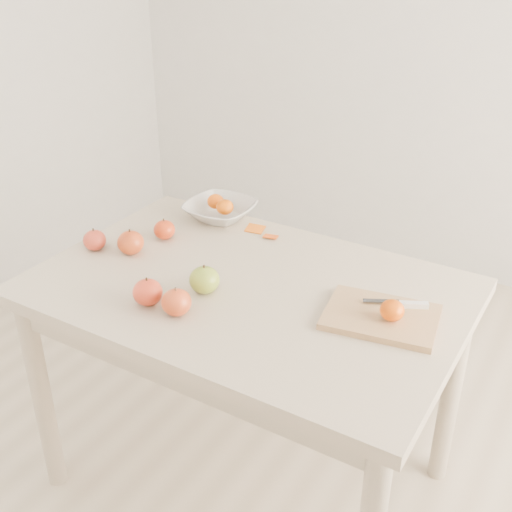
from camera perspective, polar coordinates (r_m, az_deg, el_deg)
The scene contains 16 objects.
ground at distance 2.29m, azimuth -0.68°, elevation -18.97°, with size 3.50×3.50×0.00m, color #C6B293.
table at distance 1.86m, azimuth -0.80°, elevation -5.21°, with size 1.20×0.80×0.75m.
cutting_board at distance 1.69m, azimuth 11.05°, elevation -5.34°, with size 0.28×0.21×0.02m, color tan.
board_tangerine at distance 1.65m, azimuth 12.01°, elevation -4.74°, with size 0.06×0.06×0.05m, color orange.
fruit_bowl at distance 2.20m, azimuth -3.20°, elevation 4.04°, with size 0.23×0.23×0.06m, color silver.
bowl_tangerine_near at distance 2.21m, azimuth -3.62°, elevation 4.88°, with size 0.06×0.06×0.05m, color orange.
bowl_tangerine_far at distance 2.16m, azimuth -2.78°, elevation 4.38°, with size 0.06×0.06×0.05m, color #DA5907.
orange_peel_a at distance 2.12m, azimuth -0.08°, elevation 2.33°, with size 0.06×0.04×0.00m, color orange.
orange_peel_b at distance 2.07m, azimuth 1.31°, elevation 1.68°, with size 0.04×0.04×0.00m, color #DA4F0F.
paring_knife at distance 1.73m, azimuth 13.39°, elevation -4.18°, with size 0.16×0.08×0.01m.
apple_green at distance 1.77m, azimuth -4.60°, elevation -2.13°, with size 0.08×0.08×0.08m, color #598611.
apple_red_c at distance 1.73m, azimuth -9.61°, elevation -3.20°, with size 0.08×0.08×0.07m, color maroon.
apple_red_a at distance 2.08m, azimuth -8.15°, elevation 2.33°, with size 0.07×0.07×0.06m, color #9F0C12.
apple_red_d at distance 2.05m, azimuth -14.16°, elevation 1.37°, with size 0.07×0.07×0.06m, color maroon.
apple_red_b at distance 2.00m, azimuth -11.08°, elevation 1.18°, with size 0.08×0.08×0.07m, color #A42413.
apple_red_e at distance 1.68m, azimuth -7.09°, elevation -4.10°, with size 0.08×0.08×0.07m, color maroon.
Camera 1 is at (0.83, -1.32, 1.67)m, focal length 45.00 mm.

